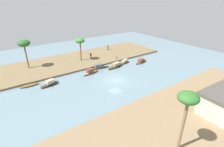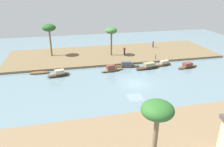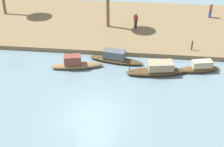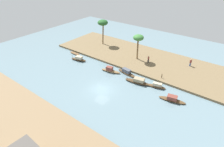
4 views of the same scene
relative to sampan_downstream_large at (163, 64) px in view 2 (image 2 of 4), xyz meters
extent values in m
plane|color=slate|center=(7.93, 6.74, -0.38)|extent=(77.01, 77.01, 0.00)
cube|color=brown|center=(7.93, -8.98, -0.17)|extent=(45.57, 14.14, 0.42)
ellipsoid|color=brown|center=(0.07, 0.02, -0.16)|extent=(3.82, 1.71, 0.45)
cube|color=tan|center=(-0.16, -0.04, 0.35)|extent=(1.78, 1.08, 0.56)
ellipsoid|color=#47331E|center=(3.67, 0.87, -0.13)|extent=(5.14, 2.06, 0.51)
cube|color=gray|center=(3.33, 0.81, 0.44)|extent=(2.21, 1.48, 0.63)
cylinder|color=#47331E|center=(5.84, 1.24, 0.27)|extent=(0.07, 0.07, 0.40)
ellipsoid|color=brown|center=(10.42, 0.61, -0.15)|extent=(4.56, 1.89, 0.46)
cube|color=brown|center=(10.73, 0.67, 0.45)|extent=(1.56, 1.13, 0.74)
ellipsoid|color=brown|center=(-3.97, 2.08, -0.20)|extent=(4.70, 1.99, 0.37)
cube|color=brown|center=(-3.91, 2.09, 0.32)|extent=(1.83, 1.35, 0.66)
ellipsoid|color=#47331E|center=(19.96, 0.95, -0.12)|extent=(4.11, 1.93, 0.52)
cube|color=tan|center=(19.78, 0.91, 0.46)|extent=(1.73, 1.29, 0.63)
cylinder|color=#47331E|center=(21.67, 1.37, 0.41)|extent=(0.07, 0.07, 0.64)
ellipsoid|color=#47331E|center=(7.16, -0.79, -0.18)|extent=(5.01, 1.88, 0.39)
cube|color=#4C515B|center=(7.32, -0.82, 0.38)|extent=(2.03, 1.20, 0.73)
ellipsoid|color=brown|center=(23.31, -1.06, -0.19)|extent=(3.65, 1.08, 0.39)
cylinder|color=brown|center=(24.90, -1.13, 0.23)|extent=(0.07, 0.07, 0.51)
cylinder|color=#232328|center=(5.76, -7.66, 0.43)|extent=(0.43, 0.43, 0.77)
cube|color=brown|center=(5.76, -7.66, 1.12)|extent=(0.46, 0.46, 0.61)
sphere|color=#9E7556|center=(5.76, -7.66, 1.52)|extent=(0.21, 0.21, 0.21)
cylinder|color=#33477A|center=(-2.62, -11.63, 0.46)|extent=(0.42, 0.42, 0.84)
cube|color=brown|center=(-2.62, -11.63, 1.22)|extent=(0.36, 0.48, 0.67)
sphere|color=tan|center=(-2.62, -11.63, 1.67)|extent=(0.23, 0.23, 0.23)
cylinder|color=#4C3823|center=(0.35, -3.10, 0.50)|extent=(0.14, 0.14, 0.93)
cylinder|color=brown|center=(8.74, -7.58, 2.48)|extent=(0.36, 0.59, 4.89)
ellipsoid|color=#387533|center=(8.74, -7.58, 5.41)|extent=(2.45, 2.45, 1.35)
cylinder|color=brown|center=(21.38, -10.21, 2.77)|extent=(0.35, 0.67, 5.48)
ellipsoid|color=#235623|center=(21.38, -10.21, 6.07)|extent=(2.81, 2.81, 1.55)
ellipsoid|color=#2D6628|center=(13.11, 25.63, 6.84)|extent=(2.19, 2.19, 1.20)
camera|label=1|loc=(27.90, 33.35, 16.14)|focal=28.28mm
camera|label=2|loc=(18.63, 36.74, 14.32)|focal=34.90mm
camera|label=3|loc=(4.88, 22.33, 12.97)|focal=48.02mm
camera|label=4|loc=(-10.95, 28.55, 20.39)|focal=30.16mm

